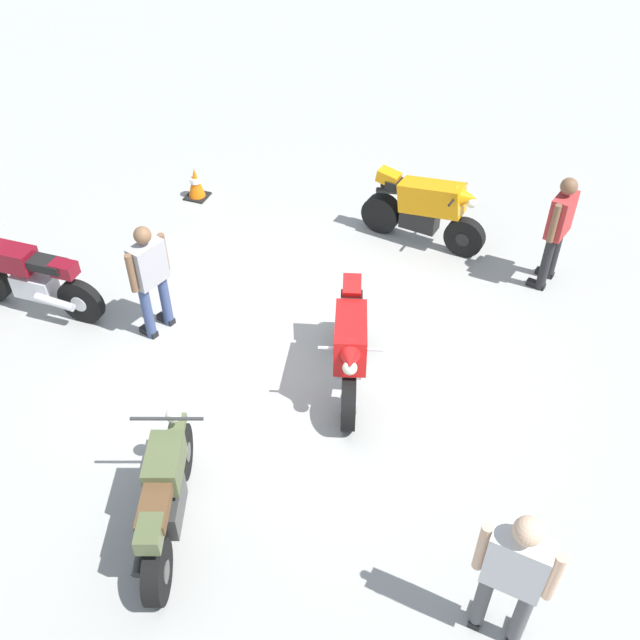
{
  "coord_description": "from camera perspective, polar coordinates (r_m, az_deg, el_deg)",
  "views": [
    {
      "loc": [
        -2.64,
        5.95,
        6.11
      ],
      "look_at": [
        -0.48,
        0.16,
        0.75
      ],
      "focal_mm": 39.14,
      "sensor_mm": 36.0,
      "label": 1
    }
  ],
  "objects": [
    {
      "name": "motorcycle_red_sportbike",
      "position": [
        8.1,
        2.48,
        -2.03
      ],
      "size": [
        0.88,
        1.92,
        1.14
      ],
      "rotation": [
        0.0,
        0.0,
        1.88
      ],
      "color": "black",
      "rests_on": "ground"
    },
    {
      "name": "traffic_cone",
      "position": [
        11.94,
        -10.13,
        10.94
      ],
      "size": [
        0.36,
        0.36,
        0.53
      ],
      "color": "black",
      "rests_on": "ground"
    },
    {
      "name": "motorcycle_olive_vintage",
      "position": [
        7.0,
        -12.47,
        -13.96
      ],
      "size": [
        0.91,
        1.88,
        1.07
      ],
      "rotation": [
        0.0,
        0.0,
        5.07
      ],
      "color": "black",
      "rests_on": "ground"
    },
    {
      "name": "motorcycle_maroon_cruiser",
      "position": [
        9.92,
        -22.58,
        3.12
      ],
      "size": [
        2.09,
        0.7,
        1.09
      ],
      "rotation": [
        0.0,
        0.0,
        0.04
      ],
      "color": "black",
      "rests_on": "ground"
    },
    {
      "name": "person_in_gray_shirt",
      "position": [
        8.87,
        -13.71,
        3.59
      ],
      "size": [
        0.4,
        0.63,
        1.59
      ],
      "rotation": [
        0.0,
        0.0,
        6.02
      ],
      "color": "#384772",
      "rests_on": "ground"
    },
    {
      "name": "motorcycle_orange_sportbike",
      "position": [
        10.58,
        8.55,
        9.02
      ],
      "size": [
        1.96,
        0.7,
        1.14
      ],
      "rotation": [
        0.0,
        0.0,
        2.99
      ],
      "color": "black",
      "rests_on": "ground"
    },
    {
      "name": "person_in_white_shirt",
      "position": [
        6.07,
        15.51,
        -19.38
      ],
      "size": [
        0.66,
        0.35,
        1.7
      ],
      "rotation": [
        0.0,
        0.0,
        4.6
      ],
      "color": "#59595B",
      "rests_on": "ground"
    },
    {
      "name": "person_in_red_shirt",
      "position": [
        9.94,
        18.91,
        7.27
      ],
      "size": [
        0.4,
        0.65,
        1.67
      ],
      "rotation": [
        0.0,
        0.0,
        6.02
      ],
      "color": "#262628",
      "rests_on": "ground"
    },
    {
      "name": "ground_plane",
      "position": [
        8.93,
        -2.53,
        -2.29
      ],
      "size": [
        40.0,
        40.0,
        0.0
      ],
      "primitive_type": "plane",
      "color": "#9E9E99"
    }
  ]
}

